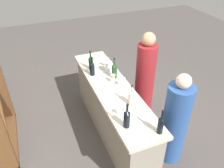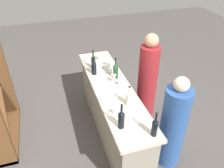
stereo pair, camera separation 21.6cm
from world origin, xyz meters
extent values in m
plane|color=#4C4744|center=(0.00, 0.00, 0.00)|extent=(12.00, 12.00, 0.00)
cube|color=gray|center=(0.00, 0.00, 0.43)|extent=(2.28, 0.47, 0.86)
cube|color=beige|center=(0.00, 0.00, 0.89)|extent=(2.36, 0.55, 0.05)
cube|color=brown|center=(0.41, 1.65, 0.03)|extent=(1.27, 0.28, 0.06)
cylinder|color=black|center=(-1.06, -0.17, 1.01)|extent=(0.07, 0.07, 0.20)
cone|color=black|center=(-1.06, -0.17, 1.13)|extent=(0.07, 0.07, 0.04)
cylinder|color=black|center=(-1.06, -0.17, 1.19)|extent=(0.02, 0.02, 0.08)
cylinder|color=black|center=(-1.06, -0.17, 1.24)|extent=(0.03, 0.03, 0.01)
cylinder|color=black|center=(-0.83, 0.15, 1.02)|extent=(0.08, 0.08, 0.20)
cone|color=black|center=(-0.83, 0.15, 1.14)|extent=(0.08, 0.08, 0.04)
cylinder|color=black|center=(-0.83, 0.15, 1.20)|extent=(0.03, 0.03, 0.09)
cylinder|color=black|center=(-0.83, 0.15, 1.25)|extent=(0.03, 0.03, 0.01)
cylinder|color=#B7C6B2|center=(-0.46, -0.09, 1.00)|extent=(0.08, 0.08, 0.18)
cone|color=#B7C6B2|center=(-0.46, -0.09, 1.11)|extent=(0.08, 0.08, 0.03)
cylinder|color=#B7C6B2|center=(-0.46, -0.09, 1.16)|extent=(0.03, 0.03, 0.07)
cylinder|color=black|center=(-0.46, -0.09, 1.20)|extent=(0.03, 0.03, 0.01)
cylinder|color=#193D1E|center=(0.23, -0.13, 1.02)|extent=(0.08, 0.08, 0.20)
cone|color=#193D1E|center=(0.23, -0.13, 1.14)|extent=(0.08, 0.08, 0.04)
cylinder|color=#193D1E|center=(0.23, -0.13, 1.20)|extent=(0.03, 0.03, 0.09)
cylinder|color=black|center=(0.23, -0.13, 1.25)|extent=(0.03, 0.03, 0.01)
cylinder|color=black|center=(0.43, 0.17, 1.01)|extent=(0.08, 0.08, 0.19)
cone|color=black|center=(0.43, 0.17, 1.12)|extent=(0.08, 0.08, 0.04)
cylinder|color=black|center=(0.43, 0.17, 1.18)|extent=(0.03, 0.03, 0.08)
cylinder|color=black|center=(0.43, 0.17, 1.23)|extent=(0.03, 0.03, 0.01)
cylinder|color=black|center=(0.60, 0.13, 1.02)|extent=(0.07, 0.07, 0.20)
cone|color=black|center=(0.60, 0.13, 1.14)|extent=(0.07, 0.07, 0.04)
cylinder|color=black|center=(0.60, 0.13, 1.20)|extent=(0.03, 0.03, 0.08)
cylinder|color=black|center=(0.60, 0.13, 1.25)|extent=(0.03, 0.03, 0.01)
cylinder|color=white|center=(-0.06, -0.15, 0.92)|extent=(0.06, 0.06, 0.00)
cylinder|color=white|center=(-0.06, -0.15, 0.95)|extent=(0.01, 0.01, 0.07)
cone|color=white|center=(-0.06, -0.15, 1.02)|extent=(0.07, 0.07, 0.08)
cylinder|color=white|center=(0.58, -0.15, 0.92)|extent=(0.06, 0.06, 0.00)
cylinder|color=white|center=(0.58, -0.15, 0.96)|extent=(0.01, 0.01, 0.08)
cone|color=white|center=(0.58, -0.15, 1.04)|extent=(0.07, 0.07, 0.08)
cone|color=beige|center=(0.58, -0.15, 1.01)|extent=(0.06, 0.06, 0.03)
cylinder|color=white|center=(0.11, -0.06, 0.92)|extent=(0.07, 0.07, 0.00)
cylinder|color=white|center=(0.11, -0.06, 0.95)|extent=(0.01, 0.01, 0.06)
cone|color=white|center=(0.11, -0.06, 1.01)|extent=(0.07, 0.07, 0.07)
cone|color=beige|center=(0.11, -0.06, 0.99)|extent=(0.06, 0.06, 0.02)
cylinder|color=white|center=(0.86, -0.05, 0.92)|extent=(0.07, 0.07, 0.00)
cylinder|color=white|center=(0.86, -0.05, 0.95)|extent=(0.01, 0.01, 0.06)
cone|color=white|center=(0.86, -0.05, 1.02)|extent=(0.07, 0.07, 0.07)
cone|color=beige|center=(0.86, -0.05, 0.99)|extent=(0.06, 0.06, 0.02)
cylinder|color=white|center=(-0.66, 0.12, 0.92)|extent=(0.07, 0.07, 0.00)
cylinder|color=white|center=(-0.66, 0.12, 0.96)|extent=(0.01, 0.01, 0.08)
cone|color=white|center=(-0.66, 0.12, 1.04)|extent=(0.06, 0.06, 0.08)
cylinder|color=silver|center=(0.43, -0.12, 1.00)|extent=(0.11, 0.11, 0.18)
cylinder|color=maroon|center=(0.28, -0.72, 0.67)|extent=(0.33, 0.33, 1.34)
sphere|color=tan|center=(0.28, -0.72, 1.44)|extent=(0.22, 0.22, 0.22)
cylinder|color=#284C8C|center=(-0.79, -0.61, 0.63)|extent=(0.40, 0.40, 1.26)
sphere|color=beige|center=(-0.79, -0.61, 1.35)|extent=(0.19, 0.19, 0.19)
camera|label=1|loc=(-2.58, 1.04, 2.86)|focal=36.64mm
camera|label=2|loc=(-2.65, 0.83, 2.86)|focal=36.64mm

